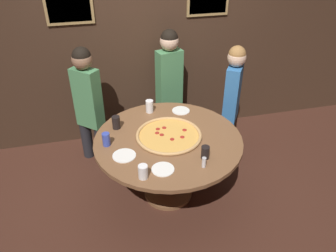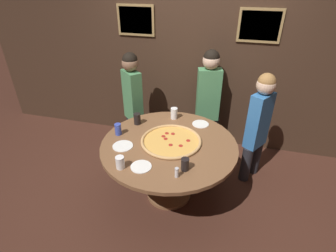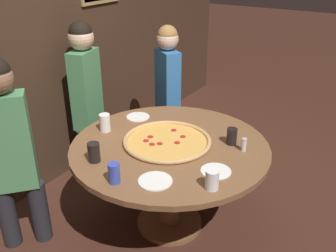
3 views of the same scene
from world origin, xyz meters
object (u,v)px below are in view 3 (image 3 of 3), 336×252
Objects in this scene: dining_table at (170,161)px; diner_centre_back at (10,147)px; diner_side_left at (168,87)px; diner_far_right at (86,93)px; giant_pizza at (167,141)px; white_plate_near_front at (216,171)px; drink_cup_near_right at (232,136)px; drink_cup_by_shaker at (212,180)px; condiment_shaker at (244,145)px; drink_cup_centre_back at (105,123)px; white_plate_right_side at (155,181)px; white_plate_beside_cup at (138,117)px; drink_cup_far_right at (94,152)px; drink_cup_beside_pizza at (114,173)px.

diner_centre_back reaches higher than dining_table.
diner_far_right is (-0.65, 0.47, 0.05)m from diner_side_left.
diner_centre_back reaches higher than diner_side_left.
giant_pizza is 3.29× the size of white_plate_near_front.
drink_cup_near_right is 0.09× the size of diner_side_left.
drink_cup_by_shaker is 0.53m from condiment_shaker.
drink_cup_centre_back is at bearing 41.72° from diner_far_right.
white_plate_beside_cup is at bearing 42.63° from white_plate_right_side.
drink_cup_far_right reaches higher than white_plate_near_front.
drink_cup_centre_back reaches higher than white_plate_right_side.
white_plate_beside_cup is at bearing -10.64° from drink_cup_centre_back.
drink_cup_beside_pizza is 0.59m from drink_cup_by_shaker.
white_plate_right_side is 1.04m from diner_centre_back.
drink_cup_beside_pizza is (-0.52, -0.52, -0.00)m from drink_cup_centre_back.
drink_cup_near_right is 1.27× the size of condiment_shaker.
white_plate_near_front is (0.32, -0.75, -0.06)m from drink_cup_far_right.
drink_cup_centre_back is 1.12× the size of drink_cup_by_shaker.
diner_far_right is (0.02, 1.45, 0.04)m from drink_cup_near_right.
drink_cup_near_right reaches higher than giant_pizza.
diner_centre_back is at bearing 114.41° from white_plate_near_front.
diner_centre_back is (-1.66, 0.22, 0.03)m from diner_side_left.
diner_side_left is at bearing 32.07° from giant_pizza.
drink_cup_centre_back is at bearing 98.14° from dining_table.
diner_far_right is at bearing -124.80° from diner_centre_back.
drink_cup_beside_pizza is 0.65m from white_plate_near_front.
drink_cup_far_right is 1.09× the size of drink_cup_by_shaker.
white_plate_beside_cup is 0.98m from condiment_shaker.
drink_cup_beside_pizza is 0.61× the size of white_plate_right_side.
drink_cup_centre_back is 1.44× the size of condiment_shaker.
giant_pizza is 0.47× the size of diner_side_left.
drink_cup_centre_back is at bearing 104.87° from condiment_shaker.
diner_centre_back is at bearing 161.03° from white_plate_beside_cup.
white_plate_right_side is (0.02, -0.48, -0.06)m from drink_cup_far_right.
drink_cup_centre_back is 0.82m from white_plate_right_side.
giant_pizza reaches higher than dining_table.
diner_side_left reaches higher than drink_cup_centre_back.
drink_cup_near_right is 0.98m from drink_cup_centre_back.
white_plate_right_side is at bearing -55.99° from drink_cup_beside_pizza.
white_plate_right_side reaches higher than dining_table.
drink_cup_near_right is 0.63× the size of white_plate_beside_cup.
drink_cup_centre_back is 0.09× the size of diner_far_right.
drink_cup_by_shaker is 1.28× the size of condiment_shaker.
drink_cup_beside_pizza is 0.09× the size of diner_side_left.
dining_table is 11.07× the size of drink_cup_beside_pizza.
white_plate_right_side is at bearing 109.98° from drink_cup_by_shaker.
drink_cup_far_right reaches higher than dining_table.
diner_side_left is 0.80m from diner_far_right.
condiment_shaker is (0.79, -0.52, -0.02)m from drink_cup_beside_pizza.
drink_cup_beside_pizza is 1.06× the size of drink_cup_by_shaker.
diner_side_left reaches higher than drink_cup_by_shaker.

